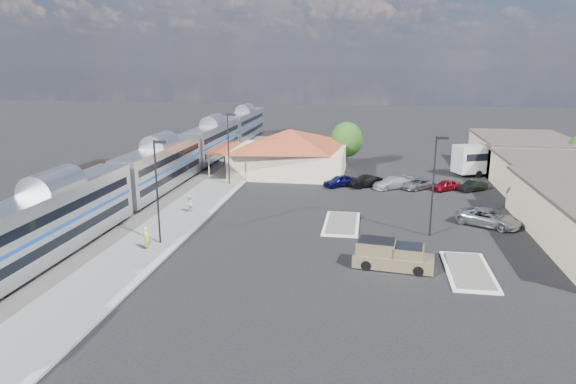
# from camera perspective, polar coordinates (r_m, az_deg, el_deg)

# --- Properties ---
(ground) EXTENTS (280.00, 280.00, 0.00)m
(ground) POSITION_cam_1_polar(r_m,az_deg,el_deg) (48.08, 1.06, -4.12)
(ground) COLOR black
(ground) RESTS_ON ground
(railbed) EXTENTS (16.00, 100.00, 0.12)m
(railbed) POSITION_cam_1_polar(r_m,az_deg,el_deg) (61.68, -17.52, -0.55)
(railbed) COLOR #4C4944
(railbed) RESTS_ON ground
(platform) EXTENTS (5.50, 92.00, 0.18)m
(platform) POSITION_cam_1_polar(r_m,az_deg,el_deg) (56.42, -10.22, -1.44)
(platform) COLOR gray
(platform) RESTS_ON ground
(passenger_train) EXTENTS (3.00, 104.00, 5.55)m
(passenger_train) POSITION_cam_1_polar(r_m,az_deg,el_deg) (62.80, -13.90, 2.59)
(passenger_train) COLOR silver
(passenger_train) RESTS_ON ground
(freight_cars) EXTENTS (2.80, 46.00, 4.00)m
(freight_cars) POSITION_cam_1_polar(r_m,az_deg,el_deg) (58.58, -22.38, 0.13)
(freight_cars) COLOR black
(freight_cars) RESTS_ON ground
(station_depot) EXTENTS (18.35, 12.24, 6.20)m
(station_depot) POSITION_cam_1_polar(r_m,az_deg,el_deg) (71.05, 0.16, 4.57)
(station_depot) COLOR #BCAF8A
(station_depot) RESTS_ON ground
(buildings_east) EXTENTS (14.40, 51.40, 4.80)m
(buildings_east) POSITION_cam_1_polar(r_m,az_deg,el_deg) (64.56, 28.50, 1.02)
(buildings_east) COLOR #C6B28C
(buildings_east) RESTS_ON ground
(traffic_island_south) EXTENTS (3.30, 7.50, 0.21)m
(traffic_island_south) POSITION_cam_1_polar(r_m,az_deg,el_deg) (49.58, 5.98, -3.49)
(traffic_island_south) COLOR silver
(traffic_island_south) RESTS_ON ground
(traffic_island_north) EXTENTS (3.30, 7.50, 0.21)m
(traffic_island_north) POSITION_cam_1_polar(r_m,az_deg,el_deg) (40.84, 19.42, -8.27)
(traffic_island_north) COLOR silver
(traffic_island_north) RESTS_ON ground
(lamp_plat_s) EXTENTS (1.08, 0.25, 9.00)m
(lamp_plat_s) POSITION_cam_1_polar(r_m,az_deg,el_deg) (43.92, -14.28, 0.88)
(lamp_plat_s) COLOR black
(lamp_plat_s) RESTS_ON ground
(lamp_plat_n) EXTENTS (1.08, 0.25, 9.00)m
(lamp_plat_n) POSITION_cam_1_polar(r_m,az_deg,el_deg) (64.31, -6.58, 5.43)
(lamp_plat_n) COLOR black
(lamp_plat_n) RESTS_ON ground
(lamp_lot) EXTENTS (1.08, 0.25, 9.00)m
(lamp_lot) POSITION_cam_1_polar(r_m,az_deg,el_deg) (46.57, 15.99, 1.52)
(lamp_lot) COLOR black
(lamp_lot) RESTS_ON ground
(tree_depot) EXTENTS (4.71, 4.71, 6.63)m
(tree_depot) POSITION_cam_1_polar(r_m,az_deg,el_deg) (76.05, 6.54, 5.81)
(tree_depot) COLOR #382314
(tree_depot) RESTS_ON ground
(pickup_truck) EXTENTS (6.16, 2.87, 2.05)m
(pickup_truck) POSITION_cam_1_polar(r_m,az_deg,el_deg) (39.77, 11.64, -6.98)
(pickup_truck) COLOR tan
(pickup_truck) RESTS_ON ground
(suv) EXTENTS (6.45, 5.31, 1.64)m
(suv) POSITION_cam_1_polar(r_m,az_deg,el_deg) (52.19, 21.35, -2.69)
(suv) COLOR #A5A9AD
(suv) RESTS_ON ground
(coach_bus) EXTENTS (13.07, 7.83, 4.18)m
(coach_bus) POSITION_cam_1_polar(r_m,az_deg,el_deg) (76.42, 22.39, 3.63)
(coach_bus) COLOR silver
(coach_bus) RESTS_ON ground
(person_a) EXTENTS (0.61, 0.79, 1.91)m
(person_a) POSITION_cam_1_polar(r_m,az_deg,el_deg) (43.77, -15.36, -4.97)
(person_a) COLOR #D5E146
(person_a) RESTS_ON platform
(person_b) EXTENTS (0.91, 1.03, 1.77)m
(person_b) POSITION_cam_1_polar(r_m,az_deg,el_deg) (53.50, -10.95, -1.26)
(person_b) COLOR white
(person_b) RESTS_ON platform
(parked_car_a) EXTENTS (4.39, 3.97, 1.45)m
(parked_car_a) POSITION_cam_1_polar(r_m,az_deg,el_deg) (64.20, 5.74, 1.24)
(parked_car_a) COLOR #0E0D42
(parked_car_a) RESTS_ON ground
(parked_car_b) EXTENTS (4.44, 3.86, 1.45)m
(parked_car_b) POSITION_cam_1_polar(r_m,az_deg,el_deg) (64.40, 8.60, 1.19)
(parked_car_b) COLOR black
(parked_car_b) RESTS_ON ground
(parked_car_c) EXTENTS (5.30, 4.58, 1.46)m
(parked_car_c) POSITION_cam_1_polar(r_m,az_deg,el_deg) (64.16, 11.45, 1.02)
(parked_car_c) COLOR silver
(parked_car_c) RESTS_ON ground
(parked_car_d) EXTENTS (4.83, 4.60, 1.27)m
(parked_car_d) POSITION_cam_1_polar(r_m,az_deg,el_deg) (64.70, 14.27, 0.88)
(parked_car_d) COLOR gray
(parked_car_d) RESTS_ON ground
(parked_car_e) EXTENTS (3.99, 3.44, 1.30)m
(parked_car_e) POSITION_cam_1_polar(r_m,az_deg,el_deg) (64.78, 17.11, 0.71)
(parked_car_e) COLOR maroon
(parked_car_e) RESTS_ON ground
(parked_car_f) EXTENTS (3.90, 3.41, 1.27)m
(parked_car_f) POSITION_cam_1_polar(r_m,az_deg,el_deg) (65.61, 19.84, 0.65)
(parked_car_f) COLOR black
(parked_car_f) RESTS_ON ground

